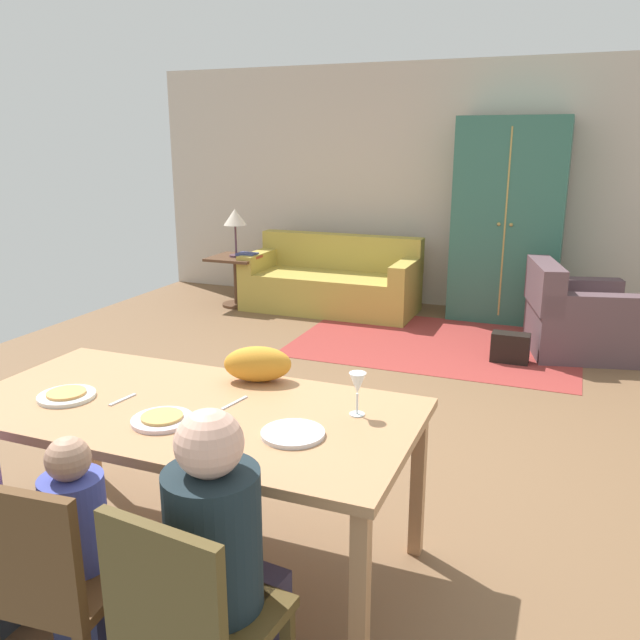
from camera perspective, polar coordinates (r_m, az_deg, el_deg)
The scene contains 25 objects.
ground_plane at distance 4.84m, azimuth 4.90°, elevation -7.38°, with size 7.49×6.21×0.02m, color brown.
back_wall at distance 7.56m, azimuth 12.23°, elevation 11.24°, with size 7.49×0.10×2.70m, color beige.
dining_table at distance 2.91m, azimuth -11.53°, elevation -8.56°, with size 1.98×0.97×0.76m.
plate_near_man at distance 3.12m, azimuth -21.32°, elevation -6.23°, with size 0.25×0.25×0.02m, color white.
pizza_near_man at distance 3.11m, azimuth -21.34°, elevation -5.97°, with size 0.17×0.17×0.01m, color #E29D52.
plate_near_child at distance 2.75m, azimuth -13.66°, elevation -8.51°, with size 0.25×0.25×0.02m, color silver.
pizza_near_child at distance 2.74m, azimuth -13.68°, elevation -8.23°, with size 0.17×0.17×0.01m, color tan.
plate_near_woman at distance 2.56m, azimuth -2.39°, elevation -9.91°, with size 0.25×0.25×0.02m, color silver.
wine_glass at distance 2.70m, azimuth 3.30°, elevation -5.72°, with size 0.07×0.07×0.19m.
fork at distance 3.01m, azimuth -16.91°, elevation -6.69°, with size 0.02×0.15×0.01m, color silver.
knife at distance 2.88m, azimuth -7.50°, elevation -7.20°, with size 0.01×0.17×0.01m, color silver.
dining_chair_child at distance 2.44m, azimuth -22.56°, elevation -20.11°, with size 0.45×0.45×0.87m.
person_child at distance 2.58m, azimuth -19.83°, elevation -19.33°, with size 0.22×0.30×0.92m.
dining_chair_woman at distance 2.16m, azimuth -11.33°, elevation -24.37°, with size 0.46×0.46×0.87m.
person_woman at distance 2.26m, azimuth -8.52°, elevation -21.54°, with size 0.31×0.41×1.11m.
cat at distance 3.09m, azimuth -5.48°, elevation -3.86°, with size 0.32×0.16×0.17m, color orange.
area_rug at distance 6.28m, azimuth 10.15°, elevation -2.00°, with size 2.60×1.80×0.01m, color maroon.
couch at distance 7.37m, azimuth 1.07°, elevation 3.25°, with size 1.92×0.86×0.82m.
armchair at distance 6.27m, azimuth 21.42°, elevation 0.12°, with size 1.04×1.03×0.82m.
armoire at distance 7.13m, azimuth 16.15°, elevation 8.32°, with size 1.10×0.59×2.10m.
side_table at distance 7.57m, azimuth -7.29°, elevation 4.03°, with size 0.56×0.56×0.58m.
table_lamp at distance 7.47m, azimuth -7.46°, elevation 8.78°, with size 0.26×0.26×0.54m.
book_lower at distance 7.44m, azimuth -6.06°, elevation 5.56°, with size 0.22×0.16×0.03m, color #A3382A.
book_upper at distance 7.42m, azimuth -6.40°, elevation 5.75°, with size 0.22×0.16×0.03m, color #384176.
handbag at distance 5.87m, azimuth 16.33°, elevation -2.35°, with size 0.32×0.16×0.26m, color black.
Camera 1 is at (1.25, -3.77, 1.87)m, focal length 36.52 mm.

